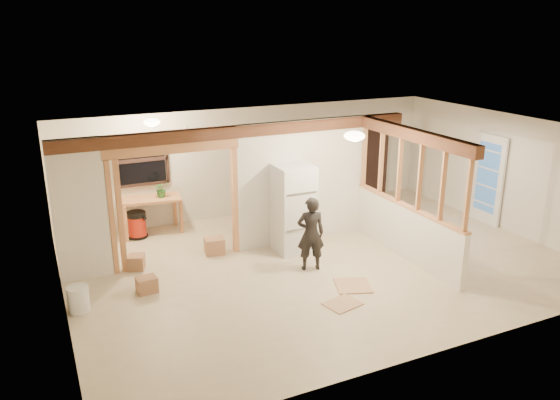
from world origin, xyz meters
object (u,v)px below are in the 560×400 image
shop_vac (137,225)px  bookshelf (369,164)px  refrigerator (293,208)px  woman (311,234)px  work_table (151,215)px

shop_vac → bookshelf: (5.91, 0.27, 0.63)m
refrigerator → shop_vac: size_ratio=3.02×
woman → bookshelf: 4.62m
woman → work_table: (-2.22, 3.03, -0.29)m
work_table → bookshelf: bearing=9.9°
work_table → bookshelf: 5.60m
refrigerator → woman: bearing=-96.8°
refrigerator → bookshelf: 3.93m
woman → bookshelf: bookshelf is taller
woman → bookshelf: bearing=-120.4°
woman → refrigerator: bearing=-80.6°
shop_vac → bookshelf: 5.95m
bookshelf → shop_vac: bearing=-177.4°
refrigerator → woman: (-0.11, -0.94, -0.18)m
work_table → refrigerator: bearing=-33.4°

